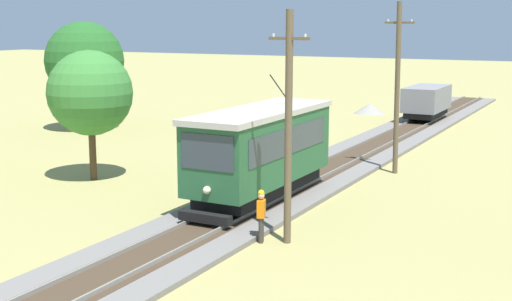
{
  "coord_description": "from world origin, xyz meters",
  "views": [
    {
      "loc": [
        12.39,
        -7.17,
        7.15
      ],
      "look_at": [
        -0.66,
        17.61,
        1.99
      ],
      "focal_mm": 48.92,
      "sensor_mm": 36.0,
      "label": 1
    }
  ],
  "objects": [
    {
      "name": "gravel_pile",
      "position": [
        -5.26,
        45.75,
        0.41
      ],
      "size": [
        2.51,
        2.51,
        0.82
      ],
      "primitive_type": "cone",
      "color": "gray",
      "rests_on": "ground"
    },
    {
      "name": "tree_left_far",
      "position": [
        -8.87,
        17.11,
        4.0
      ],
      "size": [
        3.87,
        3.87,
        5.94
      ],
      "color": "#4C3823",
      "rests_on": "ground"
    },
    {
      "name": "freight_car",
      "position": [
        0.0,
        42.67,
        1.56
      ],
      "size": [
        2.4,
        5.2,
        2.31
      ],
      "color": "slate",
      "rests_on": "rail_right"
    },
    {
      "name": "utility_pole_near_tram",
      "position": [
        3.04,
        12.82,
        3.87
      ],
      "size": [
        1.4,
        0.3,
        7.56
      ],
      "color": "brown",
      "rests_on": "ground"
    },
    {
      "name": "tree_right_near",
      "position": [
        -19.23,
        28.54,
        4.63
      ],
      "size": [
        5.2,
        5.2,
        7.24
      ],
      "color": "#4C3823",
      "rests_on": "ground"
    },
    {
      "name": "red_tram",
      "position": [
        0.0,
        16.75,
        2.19
      ],
      "size": [
        2.6,
        8.54,
        4.79
      ],
      "color": "#235633",
      "rests_on": "rail_right"
    },
    {
      "name": "second_worker",
      "position": [
        -2.17,
        17.96,
        0.98
      ],
      "size": [
        0.43,
        0.33,
        1.78
      ],
      "rotation": [
        0.0,
        0.0,
        1.82
      ],
      "color": "#38332D",
      "rests_on": "ground"
    },
    {
      "name": "utility_pole_mid",
      "position": [
        3.04,
        24.82,
        4.15
      ],
      "size": [
        1.4,
        0.47,
        8.11
      ],
      "color": "brown",
      "rests_on": "ground"
    },
    {
      "name": "track_worker",
      "position": [
        2.27,
        12.41,
        0.98
      ],
      "size": [
        0.35,
        0.44,
        1.78
      ],
      "rotation": [
        0.0,
        0.0,
        0.31
      ],
      "color": "#38332D",
      "rests_on": "ground"
    }
  ]
}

